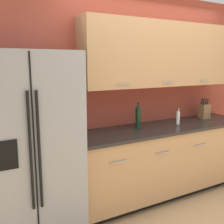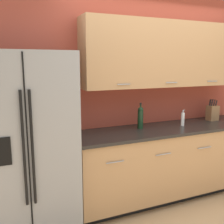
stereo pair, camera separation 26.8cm
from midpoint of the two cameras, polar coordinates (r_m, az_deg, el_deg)
name	(u,v)px [view 2 (the right image)]	position (r m, az deg, el deg)	size (l,w,h in m)	color
wall_back	(154,83)	(3.53, 11.27, 6.12)	(10.00, 0.39, 2.60)	#993D2D
counter_unit	(168,161)	(3.55, 14.19, -10.36)	(2.50, 0.64, 0.93)	black
refrigerator	(25,146)	(2.69, -15.81, -7.24)	(0.95, 0.77, 1.83)	gray
knife_block	(212,113)	(3.99, 22.85, -0.13)	(0.14, 0.11, 0.30)	olive
wine_bottle	(140,117)	(3.24, 8.58, -1.11)	(0.07, 0.07, 0.32)	black
soap_dispenser	(183,119)	(3.51, 17.27, -1.49)	(0.05, 0.04, 0.21)	white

